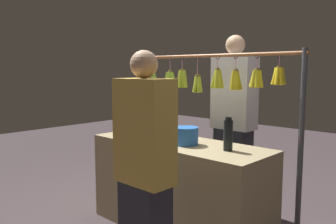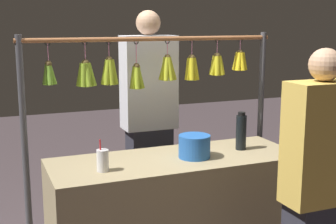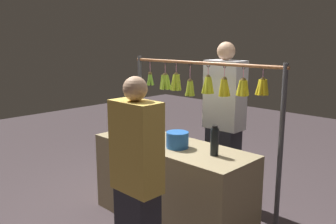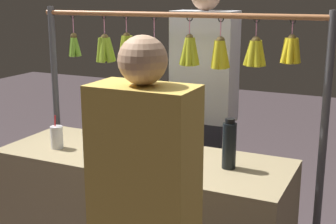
{
  "view_description": "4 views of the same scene",
  "coord_description": "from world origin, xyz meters",
  "px_view_note": "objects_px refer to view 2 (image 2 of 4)",
  "views": [
    {
      "loc": [
        -2.04,
        2.3,
        1.44
      ],
      "look_at": [
        0.13,
        0.0,
        1.06
      ],
      "focal_mm": 38.21,
      "sensor_mm": 36.0,
      "label": 1
    },
    {
      "loc": [
        1.15,
        2.71,
        1.68
      ],
      "look_at": [
        0.06,
        0.0,
        1.11
      ],
      "focal_mm": 49.77,
      "sensor_mm": 36.0,
      "label": 2
    },
    {
      "loc": [
        -2.29,
        2.39,
        1.79
      ],
      "look_at": [
        0.04,
        0.0,
        1.11
      ],
      "focal_mm": 38.29,
      "sensor_mm": 36.0,
      "label": 3
    },
    {
      "loc": [
        -1.21,
        2.23,
        1.68
      ],
      "look_at": [
        -0.16,
        0.0,
        1.07
      ],
      "focal_mm": 50.98,
      "sensor_mm": 36.0,
      "label": 4
    }
  ],
  "objects_px": {
    "blue_bucket": "(194,146)",
    "drink_cup": "(103,160)",
    "vendor_person": "(149,124)",
    "customer_person": "(317,197)",
    "water_bottle": "(241,132)"
  },
  "relations": [
    {
      "from": "blue_bucket",
      "to": "drink_cup",
      "type": "distance_m",
      "value": 0.63
    },
    {
      "from": "drink_cup",
      "to": "vendor_person",
      "type": "xyz_separation_m",
      "value": [
        -0.59,
        -0.84,
        0.0
      ]
    },
    {
      "from": "vendor_person",
      "to": "customer_person",
      "type": "distance_m",
      "value": 1.63
    },
    {
      "from": "blue_bucket",
      "to": "drink_cup",
      "type": "xyz_separation_m",
      "value": [
        0.63,
        0.06,
        -0.01
      ]
    },
    {
      "from": "water_bottle",
      "to": "customer_person",
      "type": "distance_m",
      "value": 0.87
    },
    {
      "from": "customer_person",
      "to": "drink_cup",
      "type": "bearing_deg",
      "value": -37.2
    },
    {
      "from": "blue_bucket",
      "to": "customer_person",
      "type": "bearing_deg",
      "value": 113.46
    },
    {
      "from": "customer_person",
      "to": "water_bottle",
      "type": "bearing_deg",
      "value": -92.61
    },
    {
      "from": "drink_cup",
      "to": "customer_person",
      "type": "relative_size",
      "value": 0.13
    },
    {
      "from": "water_bottle",
      "to": "drink_cup",
      "type": "xyz_separation_m",
      "value": [
        1.01,
        0.11,
        -0.06
      ]
    },
    {
      "from": "water_bottle",
      "to": "drink_cup",
      "type": "distance_m",
      "value": 1.02
    },
    {
      "from": "water_bottle",
      "to": "customer_person",
      "type": "height_order",
      "value": "customer_person"
    },
    {
      "from": "drink_cup",
      "to": "vendor_person",
      "type": "height_order",
      "value": "vendor_person"
    },
    {
      "from": "vendor_person",
      "to": "customer_person",
      "type": "relative_size",
      "value": 1.14
    },
    {
      "from": "blue_bucket",
      "to": "drink_cup",
      "type": "bearing_deg",
      "value": 5.1
    }
  ]
}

